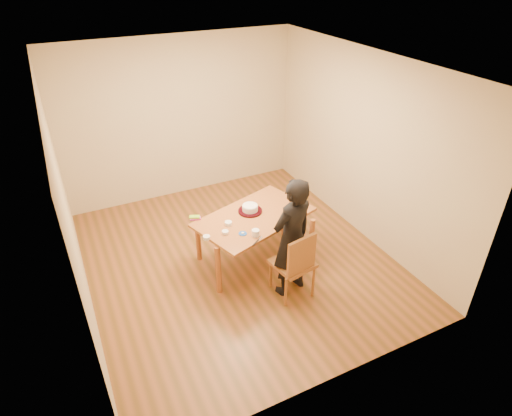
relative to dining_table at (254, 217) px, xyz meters
name	(u,v)px	position (x,y,z in m)	size (l,w,h in m)	color
room_shell	(225,164)	(-0.20, 0.48, 0.62)	(4.00, 4.50, 2.70)	brown
dining_table	(254,217)	(0.00, 0.00, 0.00)	(1.52, 0.91, 0.04)	brown
dining_chair	(293,263)	(0.15, -0.78, -0.28)	(0.46, 0.46, 0.04)	brown
cake_plate	(250,211)	(-0.01, 0.12, 0.03)	(0.32, 0.32, 0.02)	red
cake	(250,208)	(-0.01, 0.12, 0.08)	(0.21, 0.21, 0.07)	white
frosting_dome	(250,205)	(-0.01, 0.12, 0.12)	(0.21, 0.21, 0.03)	white
frosting_tub	(256,233)	(-0.19, -0.42, 0.06)	(0.10, 0.10, 0.08)	white
frosting_lid	(243,234)	(-0.31, -0.31, 0.02)	(0.11, 0.11, 0.01)	#1948A8
frosting_dollop	(243,233)	(-0.31, -0.31, 0.04)	(0.04, 0.04, 0.02)	white
ramekin_green	(225,232)	(-0.51, -0.21, 0.04)	(0.08, 0.08, 0.04)	white
ramekin_yellow	(228,223)	(-0.39, -0.04, 0.04)	(0.09, 0.09, 0.04)	white
ramekin_multi	(207,237)	(-0.76, -0.21, 0.04)	(0.09, 0.09, 0.04)	white
candy_box_pink	(195,218)	(-0.73, 0.27, 0.03)	(0.14, 0.07, 0.02)	#EE38B2
candy_box_green	(195,217)	(-0.74, 0.28, 0.05)	(0.14, 0.07, 0.02)	green
spatula	(256,243)	(-0.25, -0.55, 0.02)	(0.14, 0.01, 0.01)	black
person	(292,238)	(0.15, -0.73, 0.07)	(0.59, 0.38, 1.61)	black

